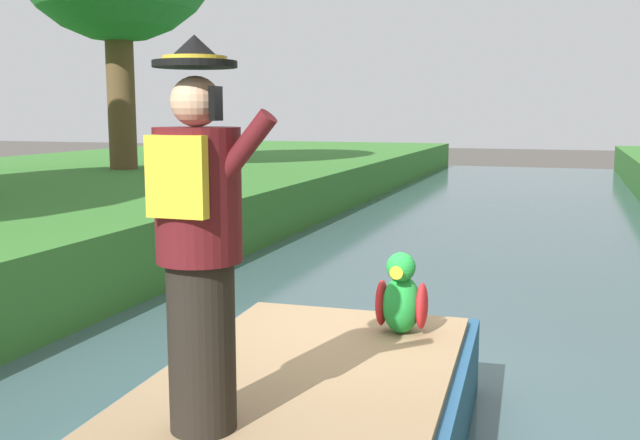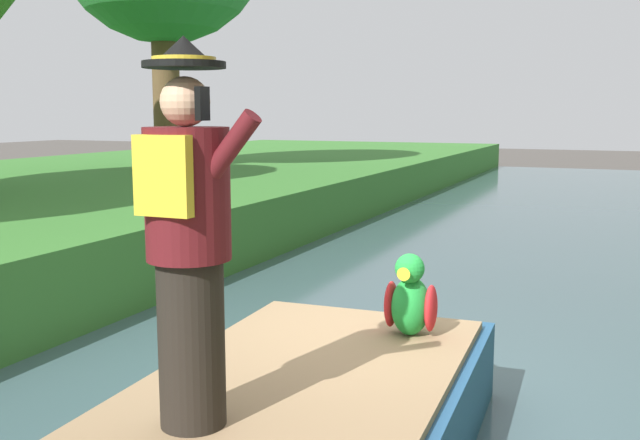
{
  "view_description": "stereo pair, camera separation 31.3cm",
  "coord_description": "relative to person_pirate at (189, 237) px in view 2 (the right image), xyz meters",
  "views": [
    {
      "loc": [
        1.36,
        -4.89,
        2.22
      ],
      "look_at": [
        0.06,
        -1.04,
        1.61
      ],
      "focal_mm": 40.68,
      "sensor_mm": 36.0,
      "label": 1
    },
    {
      "loc": [
        1.66,
        -4.78,
        2.22
      ],
      "look_at": [
        0.06,
        -1.04,
        1.61
      ],
      "focal_mm": 40.68,
      "sensor_mm": 36.0,
      "label": 2
    }
  ],
  "objects": [
    {
      "name": "ground_plane",
      "position": [
        0.23,
        1.95,
        -1.64
      ],
      "size": [
        80.0,
        80.0,
        0.0
      ],
      "primitive_type": "plane",
      "color": "#4C4742"
    },
    {
      "name": "canal_water",
      "position": [
        0.23,
        1.95,
        -1.59
      ],
      "size": [
        6.12,
        48.0,
        0.1
      ],
      "primitive_type": "cube",
      "color": "#3D565B",
      "rests_on": "ground"
    },
    {
      "name": "parrot_plush",
      "position": [
        0.57,
        1.8,
        -0.68
      ],
      "size": [
        0.36,
        0.34,
        0.57
      ],
      "color": "green",
      "rests_on": "boat"
    },
    {
      "name": "person_pirate",
      "position": [
        0.0,
        0.0,
        0.0
      ],
      "size": [
        0.61,
        0.42,
        1.85
      ],
      "rotation": [
        0.0,
        0.0,
        0.04
      ],
      "color": "black",
      "rests_on": "boat"
    }
  ]
}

